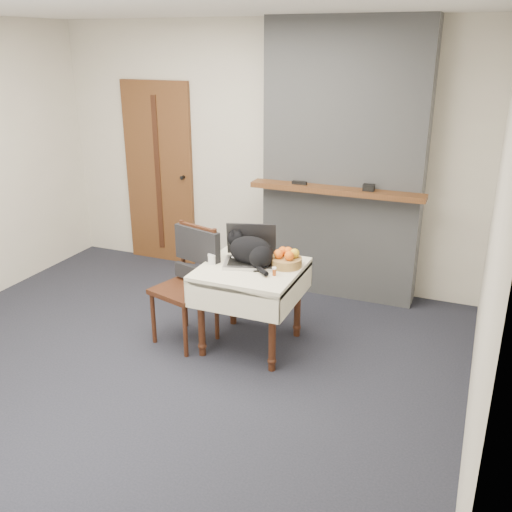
{
  "coord_description": "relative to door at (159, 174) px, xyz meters",
  "views": [
    {
      "loc": [
        2.16,
        -3.37,
        2.38
      ],
      "look_at": [
        0.59,
        0.45,
        0.82
      ],
      "focal_mm": 40.0,
      "sensor_mm": 36.0,
      "label": 1
    }
  ],
  "objects": [
    {
      "name": "ground",
      "position": [
        1.2,
        -1.97,
        -1.0
      ],
      "size": [
        4.5,
        4.5,
        0.0
      ],
      "primitive_type": "plane",
      "color": "black",
      "rests_on": "ground"
    },
    {
      "name": "room_shell",
      "position": [
        1.2,
        -1.51,
        0.76
      ],
      "size": [
        4.52,
        4.01,
        2.61
      ],
      "color": "beige",
      "rests_on": "ground"
    },
    {
      "name": "door",
      "position": [
        0.0,
        0.0,
        0.0
      ],
      "size": [
        0.82,
        0.1,
        2.0
      ],
      "color": "brown",
      "rests_on": "ground"
    },
    {
      "name": "chimney",
      "position": [
        2.1,
        -0.13,
        0.3
      ],
      "size": [
        1.62,
        0.48,
        2.6
      ],
      "color": "gray",
      "rests_on": "ground"
    },
    {
      "name": "side_table",
      "position": [
        1.73,
        -1.48,
        -0.41
      ],
      "size": [
        0.78,
        0.78,
        0.7
      ],
      "color": "#391E0F",
      "rests_on": "ground"
    },
    {
      "name": "laptop",
      "position": [
        1.67,
        -1.37,
        -0.23
      ],
      "size": [
        0.49,
        0.45,
        0.3
      ],
      "rotation": [
        0.0,
        0.0,
        0.31
      ],
      "color": "#B7B7BC",
      "rests_on": "side_table"
    },
    {
      "name": "cat",
      "position": [
        1.71,
        -1.42,
        -0.19
      ],
      "size": [
        0.48,
        0.4,
        0.27
      ],
      "rotation": [
        0.0,
        0.0,
        -0.4
      ],
      "color": "black",
      "rests_on": "side_table"
    },
    {
      "name": "cream_jar",
      "position": [
        1.41,
        -1.53,
        -0.26
      ],
      "size": [
        0.07,
        0.07,
        0.08
      ],
      "primitive_type": "cylinder",
      "color": "silver",
      "rests_on": "side_table"
    },
    {
      "name": "pill_bottle",
      "position": [
        1.96,
        -1.57,
        -0.27
      ],
      "size": [
        0.03,
        0.03,
        0.07
      ],
      "color": "#953C12",
      "rests_on": "side_table"
    },
    {
      "name": "fruit_basket",
      "position": [
        1.98,
        -1.35,
        -0.24
      ],
      "size": [
        0.26,
        0.26,
        0.15
      ],
      "color": "#AD8045",
      "rests_on": "side_table"
    },
    {
      "name": "desk_clutter",
      "position": [
        1.89,
        -1.43,
        -0.3
      ],
      "size": [
        0.15,
        0.08,
        0.01
      ],
      "primitive_type": "cube",
      "rotation": [
        0.0,
        0.0,
        0.41
      ],
      "color": "black",
      "rests_on": "side_table"
    },
    {
      "name": "chair",
      "position": [
        1.21,
        -1.52,
        -0.37
      ],
      "size": [
        0.54,
        0.54,
        0.98
      ],
      "rotation": [
        0.0,
        0.0,
        -0.28
      ],
      "color": "#391E0F",
      "rests_on": "ground"
    }
  ]
}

